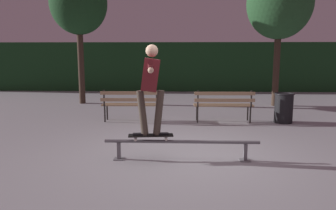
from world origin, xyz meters
The scene contains 10 objects.
ground_plane centered at (0.00, 0.00, 0.00)m, with size 90.00×90.00×0.00m, color #99999E.
hedge_backdrop centered at (0.00, 10.49, 1.17)m, with size 24.00×1.20×2.34m, color #193D1E.
grind_rail centered at (0.00, -0.26, 0.28)m, with size 2.71×0.18×0.36m.
skateboard centered at (-0.54, -0.26, 0.43)m, with size 0.80×0.28×0.09m.
skateboarder centered at (-0.54, -0.26, 1.37)m, with size 0.63×1.40×1.56m.
park_bench_leftmost centered at (-1.37, 2.93, 0.54)m, with size 1.61×0.45×0.88m.
park_bench_left_center centered at (1.14, 2.93, 0.54)m, with size 1.61×0.45×0.88m.
tree_far_right centered at (3.32, 5.84, 3.50)m, with size 2.21×2.21×4.74m.
tree_far_left centered at (-3.66, 6.11, 3.57)m, with size 2.02×2.02×4.72m.
trash_can centered at (2.74, 2.95, 0.41)m, with size 0.52×0.52×0.80m.
Camera 1 is at (-0.03, -5.83, 1.88)m, focal length 35.15 mm.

